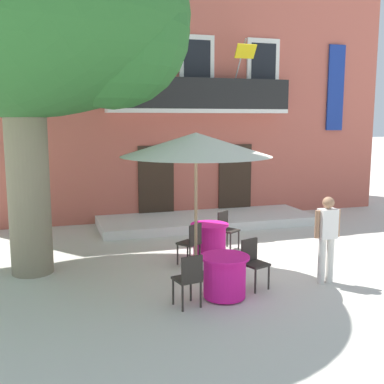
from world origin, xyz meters
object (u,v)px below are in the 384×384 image
cafe_chair_near_tree_0 (189,277)px  cafe_umbrella (196,145)px  plane_tree (14,22)px  cafe_chair_middle_1 (191,241)px  cafe_chair_middle_0 (226,228)px  cafe_chair_near_tree_1 (253,260)px  pedestrian_near_entrance (327,235)px  cafe_table_middle (210,240)px  cafe_table_near_tree (225,276)px

cafe_chair_near_tree_0 → cafe_umbrella: 2.59m
plane_tree → cafe_chair_middle_1: size_ratio=7.73×
plane_tree → cafe_chair_middle_0: size_ratio=7.73×
cafe_chair_near_tree_1 → pedestrian_near_entrance: pedestrian_near_entrance is taller
plane_tree → cafe_chair_middle_1: (3.34, -0.54, -4.39)m
cafe_table_middle → cafe_umbrella: (-0.72, -1.24, 2.22)m
plane_tree → cafe_table_middle: size_ratio=8.14×
cafe_chair_near_tree_1 → cafe_table_middle: 2.13m
cafe_table_near_tree → cafe_chair_near_tree_1: bearing=25.3°
cafe_table_middle → cafe_umbrella: bearing=-120.0°
cafe_chair_near_tree_0 → cafe_chair_middle_1: (0.72, 2.19, 0.00)m
cafe_chair_near_tree_1 → pedestrian_near_entrance: size_ratio=0.54×
plane_tree → cafe_table_middle: 5.99m
cafe_table_middle → cafe_umbrella: size_ratio=0.30×
cafe_chair_near_tree_1 → cafe_table_middle: (-0.11, 2.12, -0.14)m
pedestrian_near_entrance → cafe_chair_near_tree_0: bearing=-172.5°
cafe_chair_middle_1 → pedestrian_near_entrance: pedestrian_near_entrance is taller
cafe_chair_near_tree_0 → cafe_chair_middle_1: 2.30m
cafe_chair_middle_0 → pedestrian_near_entrance: pedestrian_near_entrance is taller
cafe_table_middle → cafe_chair_near_tree_1: bearing=-87.1°
cafe_chair_near_tree_0 → cafe_chair_middle_0: (1.88, 3.15, 0.00)m
cafe_chair_middle_1 → cafe_table_near_tree: bearing=-89.9°
cafe_table_near_tree → cafe_chair_middle_1: bearing=90.1°
plane_tree → cafe_table_middle: plane_tree is taller
cafe_table_near_tree → cafe_umbrella: bearing=96.9°
cafe_chair_near_tree_1 → pedestrian_near_entrance: 1.50m
cafe_chair_near_tree_0 → cafe_chair_middle_1: same height
cafe_table_near_tree → cafe_chair_middle_1: size_ratio=0.95×
cafe_chair_near_tree_1 → cafe_umbrella: cafe_umbrella is taller
plane_tree → pedestrian_near_entrance: bearing=-23.4°
cafe_chair_near_tree_1 → cafe_chair_middle_0: (0.48, 2.59, 0.00)m
cafe_chair_near_tree_0 → cafe_chair_near_tree_1: size_ratio=1.00×
plane_tree → pedestrian_near_entrance: (5.45, -2.36, -3.97)m
cafe_table_middle → pedestrian_near_entrance: pedestrian_near_entrance is taller
cafe_chair_middle_1 → pedestrian_near_entrance: (2.11, -1.82, 0.42)m
cafe_chair_near_tree_1 → cafe_chair_middle_1: 1.78m
cafe_table_near_tree → cafe_chair_middle_0: 3.14m
pedestrian_near_entrance → cafe_table_near_tree: bearing=-176.1°
cafe_umbrella → cafe_table_near_tree: bearing=-83.1°
cafe_table_near_tree → pedestrian_near_entrance: size_ratio=0.52×
cafe_umbrella → pedestrian_near_entrance: bearing=-25.1°
cafe_chair_near_tree_1 → cafe_umbrella: (-0.83, 0.88, 2.08)m
cafe_chair_near_tree_1 → cafe_chair_middle_1: size_ratio=1.00×
cafe_table_middle → pedestrian_near_entrance: 2.82m
plane_tree → cafe_umbrella: plane_tree is taller
cafe_chair_middle_0 → cafe_umbrella: 3.00m
cafe_chair_middle_1 → cafe_umbrella: size_ratio=0.31×
cafe_chair_middle_1 → cafe_chair_near_tree_0: bearing=-108.1°
cafe_table_near_tree → cafe_chair_near_tree_1: 0.77m
cafe_table_middle → cafe_chair_middle_0: cafe_chair_middle_0 is taller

